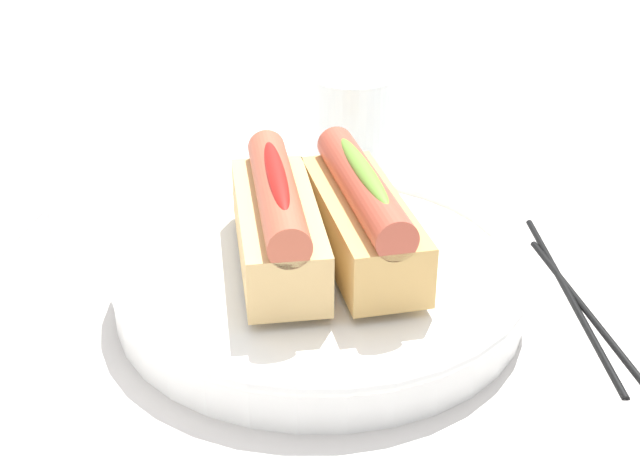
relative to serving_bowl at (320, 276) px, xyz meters
The scene contains 7 objects.
ground_plane 0.03m from the serving_bowl, 145.17° to the right, with size 2.40×2.40×0.00m, color beige.
serving_bowl is the anchor object (origin of this frame).
hotdog_front 0.05m from the serving_bowl, 77.21° to the right, with size 0.16×0.09×0.06m.
hotdog_back 0.05m from the serving_bowl, 102.79° to the left, with size 0.16×0.08×0.06m.
water_glass 0.21m from the serving_bowl, ahead, with size 0.07×0.07×0.09m.
chopstick_near 0.17m from the serving_bowl, 83.26° to the right, with size 0.01×0.01×0.22m, color black.
chopstick_far 0.18m from the serving_bowl, 93.16° to the right, with size 0.01×0.01×0.22m, color black.
Camera 1 is at (-0.48, -0.03, 0.32)m, focal length 48.52 mm.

